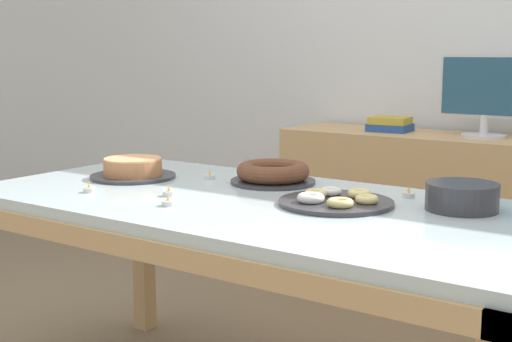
# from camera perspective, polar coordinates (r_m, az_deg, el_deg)

# --- Properties ---
(wall_back) EXTENTS (8.00, 0.10, 2.60)m
(wall_back) POSITION_cam_1_polar(r_m,az_deg,el_deg) (3.78, 15.81, 10.42)
(wall_back) COLOR silver
(wall_back) RESTS_ON ground
(dining_table) EXTENTS (1.89, 0.94, 0.76)m
(dining_table) POSITION_cam_1_polar(r_m,az_deg,el_deg) (2.25, -0.11, -4.34)
(dining_table) COLOR silver
(dining_table) RESTS_ON ground
(sideboard) EXTENTS (1.45, 0.44, 0.83)m
(sideboard) POSITION_cam_1_polar(r_m,az_deg,el_deg) (3.59, 13.58, -3.70)
(sideboard) COLOR tan
(sideboard) RESTS_ON ground
(computer_monitor) EXTENTS (0.42, 0.20, 0.38)m
(computer_monitor) POSITION_cam_1_polar(r_m,az_deg,el_deg) (3.42, 17.88, 5.70)
(computer_monitor) COLOR silver
(computer_monitor) RESTS_ON sideboard
(book_stack) EXTENTS (0.21, 0.18, 0.07)m
(book_stack) POSITION_cam_1_polar(r_m,az_deg,el_deg) (3.60, 10.67, 3.69)
(book_stack) COLOR #23478C
(book_stack) RESTS_ON sideboard
(cake_chocolate_round) EXTENTS (0.31, 0.31, 0.07)m
(cake_chocolate_round) POSITION_cam_1_polar(r_m,az_deg,el_deg) (2.64, -9.82, 0.14)
(cake_chocolate_round) COLOR #333338
(cake_chocolate_round) RESTS_ON dining_table
(cake_golden_bundt) EXTENTS (0.30, 0.30, 0.07)m
(cake_golden_bundt) POSITION_cam_1_polar(r_m,az_deg,el_deg) (2.49, 1.36, -0.19)
(cake_golden_bundt) COLOR #333338
(cake_golden_bundt) RESTS_ON dining_table
(pastry_platter) EXTENTS (0.35, 0.35, 0.04)m
(pastry_platter) POSITION_cam_1_polar(r_m,az_deg,el_deg) (2.16, 6.41, -2.37)
(pastry_platter) COLOR #333338
(pastry_platter) RESTS_ON dining_table
(plate_stack) EXTENTS (0.21, 0.21, 0.08)m
(plate_stack) POSITION_cam_1_polar(r_m,az_deg,el_deg) (2.15, 16.16, -1.99)
(plate_stack) COLOR #333338
(plate_stack) RESTS_ON dining_table
(tealight_right_edge) EXTENTS (0.04, 0.04, 0.04)m
(tealight_right_edge) POSITION_cam_1_polar(r_m,az_deg,el_deg) (2.58, -3.72, -0.43)
(tealight_right_edge) COLOR silver
(tealight_right_edge) RESTS_ON dining_table
(tealight_near_cakes) EXTENTS (0.04, 0.04, 0.04)m
(tealight_near_cakes) POSITION_cam_1_polar(r_m,az_deg,el_deg) (2.30, 12.09, -1.85)
(tealight_near_cakes) COLOR silver
(tealight_near_cakes) RESTS_ON dining_table
(tealight_left_edge) EXTENTS (0.04, 0.04, 0.04)m
(tealight_left_edge) POSITION_cam_1_polar(r_m,az_deg,el_deg) (2.29, -6.98, -1.75)
(tealight_left_edge) COLOR silver
(tealight_left_edge) RESTS_ON dining_table
(tealight_near_front) EXTENTS (0.04, 0.04, 0.04)m
(tealight_near_front) POSITION_cam_1_polar(r_m,az_deg,el_deg) (2.15, -7.04, -2.52)
(tealight_near_front) COLOR silver
(tealight_near_front) RESTS_ON dining_table
(tealight_centre) EXTENTS (0.04, 0.04, 0.04)m
(tealight_centre) POSITION_cam_1_polar(r_m,az_deg,el_deg) (2.40, -13.20, -1.43)
(tealight_centre) COLOR silver
(tealight_centre) RESTS_ON dining_table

